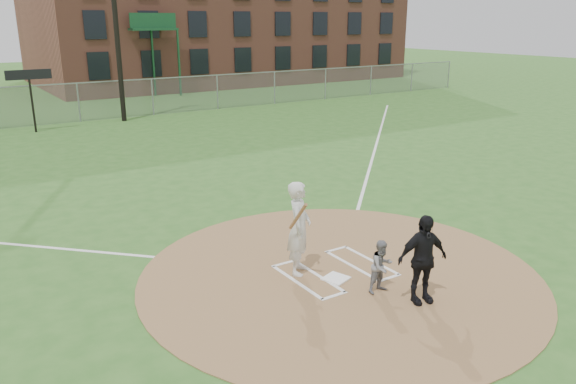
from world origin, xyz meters
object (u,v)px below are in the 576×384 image
catcher (382,266)px  umpire (422,259)px  home_plate (336,278)px  batter_at_plate (299,228)px

catcher → umpire: bearing=-66.0°
home_plate → umpire: bearing=-64.7°
home_plate → umpire: umpire is taller
home_plate → catcher: 1.12m
catcher → batter_at_plate: batter_at_plate is taller
home_plate → batter_at_plate: (-0.45, 0.70, 0.98)m
batter_at_plate → catcher: bearing=-62.0°
catcher → umpire: 0.85m
batter_at_plate → umpire: bearing=-62.3°
home_plate → catcher: bearing=-65.9°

